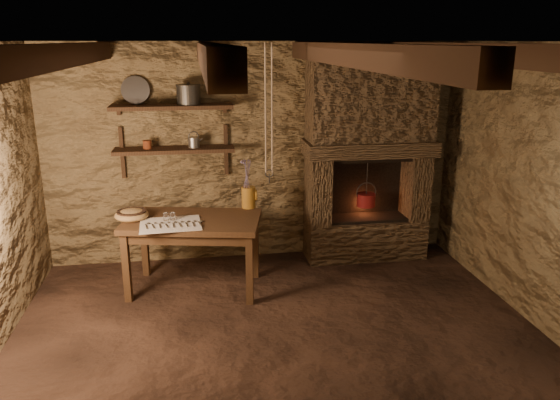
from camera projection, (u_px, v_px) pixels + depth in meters
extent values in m
plane|color=black|center=(281.00, 345.00, 4.48)|extent=(4.50, 4.50, 0.00)
cube|color=brown|center=(253.00, 154.00, 6.04)|extent=(4.50, 0.04, 2.40)
cube|color=brown|center=(357.00, 346.00, 2.25)|extent=(4.50, 0.04, 2.40)
cube|color=brown|center=(552.00, 194.00, 4.47)|extent=(0.04, 4.00, 2.40)
cube|color=black|center=(281.00, 42.00, 3.80)|extent=(4.50, 4.00, 0.04)
cube|color=black|center=(58.00, 56.00, 3.61)|extent=(0.14, 3.95, 0.16)
cube|color=black|center=(210.00, 55.00, 3.75)|extent=(0.14, 3.95, 0.16)
cube|color=black|center=(350.00, 55.00, 3.90)|extent=(0.14, 3.95, 0.16)
cube|color=black|center=(481.00, 54.00, 4.05)|extent=(0.14, 3.95, 0.16)
cube|color=black|center=(174.00, 150.00, 5.73)|extent=(1.25, 0.30, 0.04)
cube|color=black|center=(172.00, 107.00, 5.60)|extent=(1.25, 0.30, 0.04)
cube|color=#3D2D1E|center=(364.00, 238.00, 6.27)|extent=(1.35, 0.45, 0.45)
cube|color=#3D2D1E|center=(318.00, 189.00, 6.02)|extent=(0.23, 0.45, 0.75)
cube|color=#3D2D1E|center=(415.00, 185.00, 6.19)|extent=(0.23, 0.45, 0.75)
cube|color=#3D2D1E|center=(370.00, 148.00, 5.95)|extent=(1.43, 0.51, 0.16)
cube|color=#3D2D1E|center=(371.00, 96.00, 5.82)|extent=(1.35, 0.45, 0.94)
cube|color=black|center=(362.00, 183.00, 6.29)|extent=(0.90, 0.06, 0.75)
cube|color=#362213|center=(192.00, 221.00, 5.31)|extent=(1.42, 0.98, 0.06)
cube|color=#362213|center=(193.00, 229.00, 5.33)|extent=(1.29, 0.85, 0.09)
cube|color=white|center=(170.00, 224.00, 5.13)|extent=(0.59, 0.49, 0.01)
cylinder|color=#A97020|center=(249.00, 197.00, 5.63)|extent=(0.19, 0.19, 0.22)
torus|color=#A97020|center=(256.00, 195.00, 5.63)|extent=(0.02, 0.12, 0.12)
ellipsoid|color=olive|center=(132.00, 215.00, 5.29)|extent=(0.43, 0.43, 0.11)
cylinder|color=#282623|center=(189.00, 96.00, 5.60)|extent=(0.31, 0.31, 0.18)
cylinder|color=gray|center=(135.00, 90.00, 5.60)|extent=(0.30, 0.15, 0.29)
cylinder|color=#4F1F0F|center=(147.00, 145.00, 5.67)|extent=(0.09, 0.09, 0.09)
cylinder|color=maroon|center=(366.00, 200.00, 6.10)|extent=(0.27, 0.27, 0.14)
torus|color=#282623|center=(366.00, 192.00, 6.07)|extent=(0.23, 0.01, 0.23)
cylinder|color=#282623|center=(367.00, 178.00, 6.03)|extent=(0.01, 0.01, 0.44)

